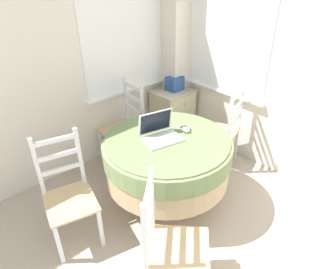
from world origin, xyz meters
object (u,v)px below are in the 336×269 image
(cell_phone, at_px, (186,128))
(dining_chair_camera_near, at_px, (170,245))
(laptop, at_px, (160,133))
(computer_mouse, at_px, (186,130))
(round_dining_table, at_px, (167,156))
(storage_box, at_px, (175,83))
(dining_chair_near_right_window, at_px, (221,130))
(dining_chair_near_back_window, at_px, (125,127))
(corner_cabinet, at_px, (173,113))
(dining_chair_left_flank, at_px, (68,196))

(cell_phone, xyz_separation_m, dining_chair_camera_near, (-0.88, -0.70, -0.30))
(laptop, relative_size, computer_mouse, 4.09)
(round_dining_table, bearing_deg, dining_chair_camera_near, -132.22)
(storage_box, bearing_deg, dining_chair_near_right_window, -95.66)
(round_dining_table, relative_size, laptop, 3.07)
(computer_mouse, distance_m, storage_box, 1.25)
(round_dining_table, distance_m, cell_phone, 0.32)
(round_dining_table, distance_m, laptop, 0.24)
(dining_chair_near_back_window, xyz_separation_m, dining_chair_near_right_window, (0.76, -0.84, 0.00))
(corner_cabinet, height_order, storage_box, storage_box)
(dining_chair_near_right_window, bearing_deg, laptop, -179.03)
(dining_chair_near_back_window, relative_size, dining_chair_left_flank, 1.00)
(cell_phone, xyz_separation_m, corner_cabinet, (0.73, 0.92, -0.42))
(corner_cabinet, bearing_deg, computer_mouse, -128.83)
(corner_cabinet, bearing_deg, cell_phone, -128.41)
(cell_phone, distance_m, dining_chair_left_flank, 1.21)
(laptop, relative_size, cell_phone, 3.44)
(laptop, xyz_separation_m, computer_mouse, (0.25, -0.08, -0.03))
(cell_phone, xyz_separation_m, dining_chair_near_back_window, (-0.09, 0.90, -0.30))
(laptop, height_order, cell_phone, laptop)
(storage_box, bearing_deg, cell_phone, -129.47)
(computer_mouse, xyz_separation_m, corner_cabinet, (0.77, 0.96, -0.44))
(dining_chair_camera_near, bearing_deg, storage_box, 44.73)
(computer_mouse, relative_size, dining_chair_camera_near, 0.10)
(round_dining_table, relative_size, cell_phone, 10.56)
(laptop, bearing_deg, corner_cabinet, 40.66)
(dining_chair_near_right_window, relative_size, dining_chair_left_flank, 1.00)
(dining_chair_camera_near, height_order, storage_box, dining_chair_camera_near)
(dining_chair_near_back_window, bearing_deg, laptop, -103.55)
(dining_chair_near_back_window, relative_size, dining_chair_camera_near, 1.00)
(round_dining_table, height_order, laptop, laptop)
(dining_chair_near_back_window, bearing_deg, dining_chair_left_flank, -148.56)
(round_dining_table, xyz_separation_m, dining_chair_near_back_window, (0.17, 0.91, -0.12))
(computer_mouse, xyz_separation_m, dining_chair_camera_near, (-0.83, -0.66, -0.32))
(dining_chair_near_right_window, bearing_deg, computer_mouse, -172.35)
(dining_chair_near_back_window, bearing_deg, cell_phone, -84.43)
(laptop, distance_m, dining_chair_left_flank, 0.94)
(dining_chair_left_flank, height_order, corner_cabinet, dining_chair_left_flank)
(round_dining_table, bearing_deg, dining_chair_left_flank, 163.25)
(cell_phone, height_order, corner_cabinet, cell_phone)
(computer_mouse, height_order, dining_chair_camera_near, dining_chair_camera_near)
(cell_phone, bearing_deg, dining_chair_near_back_window, 95.57)
(round_dining_table, distance_m, dining_chair_left_flank, 0.93)
(dining_chair_left_flank, bearing_deg, round_dining_table, -16.75)
(cell_phone, height_order, storage_box, storage_box)
(cell_phone, bearing_deg, storage_box, 50.53)
(laptop, distance_m, corner_cabinet, 1.43)
(dining_chair_camera_near, bearing_deg, computer_mouse, 38.36)
(round_dining_table, bearing_deg, laptop, 120.14)
(storage_box, bearing_deg, corner_cabinet, 178.01)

